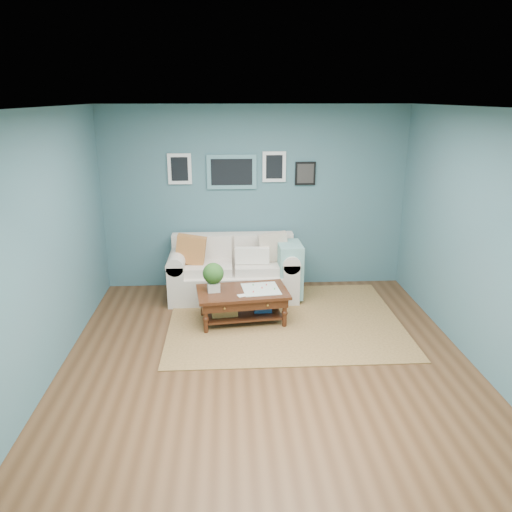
{
  "coord_description": "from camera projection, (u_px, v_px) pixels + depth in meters",
  "views": [
    {
      "loc": [
        -0.4,
        -4.8,
        2.81
      ],
      "look_at": [
        -0.07,
        1.0,
        0.93
      ],
      "focal_mm": 35.0,
      "sensor_mm": 36.0,
      "label": 1
    }
  ],
  "objects": [
    {
      "name": "loveseat",
      "position": [
        239.0,
        270.0,
        7.24
      ],
      "size": [
        1.88,
        0.85,
        0.97
      ],
      "color": "white",
      "rests_on": "ground"
    },
    {
      "name": "area_rug",
      "position": [
        284.0,
        320.0,
        6.53
      ],
      "size": [
        2.98,
        2.38,
        0.01
      ],
      "primitive_type": "cube",
      "color": "brown",
      "rests_on": "ground"
    },
    {
      "name": "coffee_table",
      "position": [
        238.0,
        296.0,
        6.4
      ],
      "size": [
        1.22,
        0.8,
        0.8
      ],
      "rotation": [
        0.0,
        0.0,
        0.12
      ],
      "color": "black",
      "rests_on": "ground"
    },
    {
      "name": "room_shell",
      "position": [
        268.0,
        244.0,
        5.08
      ],
      "size": [
        5.0,
        5.02,
        2.7
      ],
      "color": "brown",
      "rests_on": "ground"
    }
  ]
}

